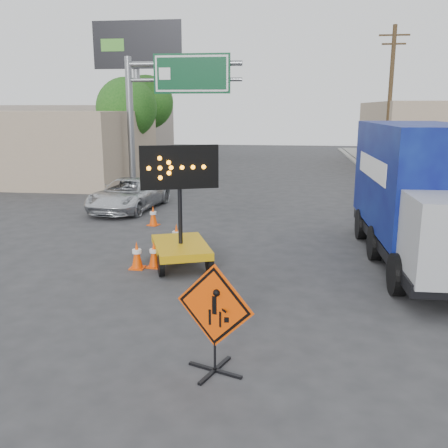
% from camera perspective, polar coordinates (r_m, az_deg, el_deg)
% --- Properties ---
extents(ground, '(100.00, 100.00, 0.00)m').
position_cam_1_polar(ground, '(9.57, -5.39, -12.77)').
color(ground, '#2D2D30').
rests_on(ground, ground).
extents(curb_right, '(0.40, 60.00, 0.12)m').
position_cam_1_polar(curb_right, '(24.32, 19.69, 2.61)').
color(curb_right, gray).
rests_on(curb_right, ground).
extents(storefront_left_near, '(14.00, 10.00, 4.00)m').
position_cam_1_polar(storefront_left_near, '(32.64, -22.19, 8.34)').
color(storefront_left_near, tan).
rests_on(storefront_left_near, ground).
extents(storefront_left_far, '(12.00, 10.00, 4.40)m').
position_cam_1_polar(storefront_left_far, '(45.70, -14.68, 10.22)').
color(storefront_left_far, gray).
rests_on(storefront_left_far, ground).
extents(building_right_far, '(10.00, 14.00, 4.60)m').
position_cam_1_polar(building_right_far, '(39.99, 23.70, 9.34)').
color(building_right_far, tan).
rests_on(building_right_far, ground).
extents(highway_gantry, '(6.18, 0.38, 6.90)m').
position_cam_1_polar(highway_gantry, '(27.13, -6.52, 14.93)').
color(highway_gantry, slate).
rests_on(highway_gantry, ground).
extents(billboard, '(6.10, 0.54, 9.85)m').
position_cam_1_polar(billboard, '(35.92, -9.85, 18.01)').
color(billboard, slate).
rests_on(billboard, ground).
extents(utility_pole_far, '(1.80, 0.26, 9.00)m').
position_cam_1_polar(utility_pole_far, '(32.95, 18.42, 13.35)').
color(utility_pole_far, '#49351F').
rests_on(utility_pole_far, ground).
extents(tree_left_near, '(3.71, 3.71, 6.03)m').
position_cam_1_polar(tree_left_near, '(31.98, -11.08, 12.86)').
color(tree_left_near, '#49351F').
rests_on(tree_left_near, ground).
extents(tree_left_far, '(4.10, 4.10, 6.66)m').
position_cam_1_polar(tree_left_far, '(39.93, -8.83, 13.57)').
color(tree_left_far, '#49351F').
rests_on(tree_left_far, ground).
extents(construction_sign, '(1.29, 0.93, 1.82)m').
position_cam_1_polar(construction_sign, '(8.01, -1.07, -10.50)').
color(construction_sign, black).
rests_on(construction_sign, ground).
extents(arrow_board, '(2.08, 2.61, 3.25)m').
position_cam_1_polar(arrow_board, '(13.47, -4.98, -1.79)').
color(arrow_board, '#C6910B').
rests_on(arrow_board, ground).
extents(pickup_truck, '(2.71, 4.93, 1.31)m').
position_cam_1_polar(pickup_truck, '(21.26, -10.84, 3.35)').
color(pickup_truck, silver).
rests_on(pickup_truck, ground).
extents(box_truck, '(2.67, 7.96, 3.76)m').
position_cam_1_polar(box_truck, '(14.55, 21.56, 2.43)').
color(box_truck, black).
rests_on(box_truck, ground).
extents(cone_a, '(0.40, 0.40, 0.71)m').
position_cam_1_polar(cone_a, '(13.48, -8.01, -3.45)').
color(cone_a, '#F54705').
rests_on(cone_a, ground).
extents(cone_b, '(0.38, 0.38, 0.75)m').
position_cam_1_polar(cone_b, '(13.44, -9.92, -3.50)').
color(cone_b, '#F54705').
rests_on(cone_b, ground).
extents(cone_c, '(0.48, 0.48, 0.80)m').
position_cam_1_polar(cone_c, '(15.07, -5.45, -1.44)').
color(cone_c, '#F54705').
rests_on(cone_c, ground).
extents(cone_d, '(0.46, 0.46, 0.72)m').
position_cam_1_polar(cone_d, '(18.29, -8.09, 0.95)').
color(cone_d, '#F54705').
rests_on(cone_d, ground).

